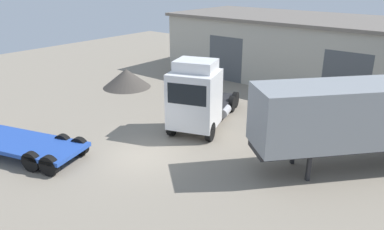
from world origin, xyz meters
TOP-DOWN VIEW (x-y plane):
  - ground_plane at (0.00, 0.00)m, footprint 60.00×60.00m
  - warehouse_building at (0.00, 18.64)m, footprint 22.57×9.80m
  - tractor_unit_white at (0.02, 4.29)m, footprint 4.65×7.25m
  - container_trailer_yellow at (8.95, 6.19)m, footprint 9.44×10.34m
  - gravel_pile at (-9.62, 7.43)m, footprint 3.73×3.73m

SIDE VIEW (x-z plane):
  - ground_plane at x=0.00m, z-range 0.00..0.00m
  - gravel_pile at x=-9.62m, z-range 0.00..1.46m
  - tractor_unit_white at x=0.02m, z-range -0.13..4.00m
  - warehouse_building at x=0.00m, z-range 0.01..5.11m
  - container_trailer_yellow at x=8.95m, z-range 0.56..4.57m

